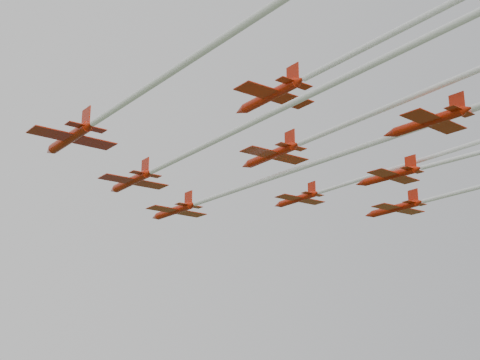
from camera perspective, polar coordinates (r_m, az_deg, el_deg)
name	(u,v)px	position (r m, az deg, el deg)	size (l,w,h in m)	color
jet_lead	(247,186)	(91.42, 0.56, -0.53)	(23.05, 67.37, 2.89)	#B61E09
jet_row2_left	(205,146)	(74.05, -3.03, 2.95)	(19.73, 64.70, 2.70)	#B61E09
jet_row2_right	(340,186)	(97.66, 8.52, -0.48)	(13.75, 43.39, 2.48)	#B61E09
jet_row3_left	(117,107)	(65.89, -10.43, 6.14)	(17.15, 49.68, 2.82)	#B61E09
jet_row3_mid	(377,112)	(74.03, 11.59, 5.74)	(20.21, 67.55, 2.79)	#B61E09
jet_row3_right	(441,197)	(100.61, 16.80, -1.36)	(13.97, 43.91, 2.75)	#B61E09
jet_row4_left	(414,22)	(57.80, 14.62, 12.91)	(20.48, 66.39, 2.61)	#B61E09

